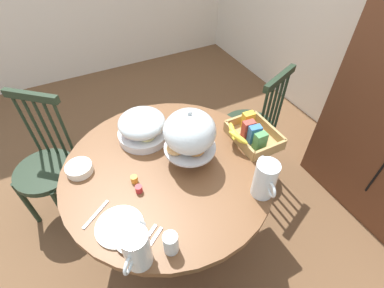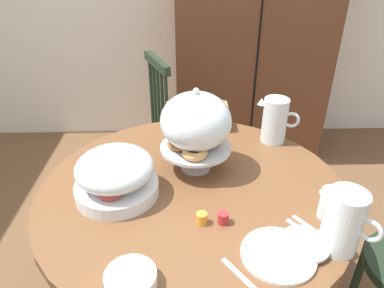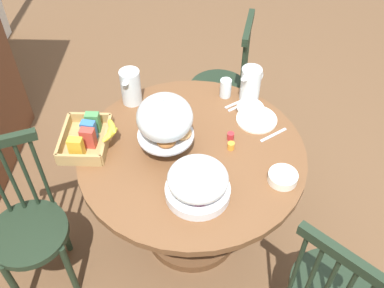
# 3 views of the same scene
# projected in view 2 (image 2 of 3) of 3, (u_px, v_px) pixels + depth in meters

# --- Properties ---
(wooden_armoire) EXTENTS (1.18, 0.60, 1.96)m
(wooden_armoire) POSITION_uv_depth(u_px,v_px,m) (252.00, 29.00, 2.58)
(wooden_armoire) COLOR brown
(wooden_armoire) RESTS_ON ground_plane
(dining_table) EXTENTS (1.15, 1.15, 0.74)m
(dining_table) POSITION_uv_depth(u_px,v_px,m) (193.00, 231.00, 1.45)
(dining_table) COLOR brown
(dining_table) RESTS_ON ground_plane
(windsor_chair_near_window) EXTENTS (0.43, 0.43, 0.97)m
(windsor_chair_near_window) POSITION_uv_depth(u_px,v_px,m) (140.00, 145.00, 2.18)
(windsor_chair_near_window) COLOR #1E2D1E
(windsor_chair_near_window) RESTS_ON ground_plane
(pastry_stand_with_dome) EXTENTS (0.28, 0.28, 0.34)m
(pastry_stand_with_dome) POSITION_uv_depth(u_px,v_px,m) (196.00, 124.00, 1.35)
(pastry_stand_with_dome) COLOR silver
(pastry_stand_with_dome) RESTS_ON dining_table
(fruit_platter_covered) EXTENTS (0.30, 0.30, 0.18)m
(fruit_platter_covered) POSITION_uv_depth(u_px,v_px,m) (115.00, 175.00, 1.26)
(fruit_platter_covered) COLOR silver
(fruit_platter_covered) RESTS_ON dining_table
(orange_juice_pitcher) EXTENTS (0.19, 0.11, 0.20)m
(orange_juice_pitcher) POSITION_uv_depth(u_px,v_px,m) (275.00, 122.00, 1.60)
(orange_juice_pitcher) COLOR silver
(orange_juice_pitcher) RESTS_ON dining_table
(milk_pitcher) EXTENTS (0.16, 0.15, 0.20)m
(milk_pitcher) POSITION_uv_depth(u_px,v_px,m) (342.00, 224.00, 1.03)
(milk_pitcher) COLOR silver
(milk_pitcher) RESTS_ON dining_table
(cereal_basket) EXTENTS (0.32, 0.30, 0.12)m
(cereal_basket) POSITION_uv_depth(u_px,v_px,m) (197.00, 116.00, 1.77)
(cereal_basket) COLOR tan
(cereal_basket) RESTS_ON dining_table
(china_plate_large) EXTENTS (0.22, 0.22, 0.01)m
(china_plate_large) POSITION_uv_depth(u_px,v_px,m) (278.00, 254.00, 1.04)
(china_plate_large) COLOR white
(china_plate_large) RESTS_ON dining_table
(china_plate_small) EXTENTS (0.15, 0.15, 0.01)m
(china_plate_small) POSITION_uv_depth(u_px,v_px,m) (304.00, 244.00, 1.06)
(china_plate_small) COLOR white
(china_plate_small) RESTS_ON china_plate_large
(cereal_bowl) EXTENTS (0.14, 0.14, 0.04)m
(cereal_bowl) POSITION_uv_depth(u_px,v_px,m) (131.00, 280.00, 0.94)
(cereal_bowl) COLOR white
(cereal_bowl) RESTS_ON dining_table
(drinking_glass) EXTENTS (0.06, 0.06, 0.11)m
(drinking_glass) POSITION_uv_depth(u_px,v_px,m) (329.00, 204.00, 1.17)
(drinking_glass) COLOR silver
(drinking_glass) RESTS_ON dining_table
(jam_jar_strawberry) EXTENTS (0.04, 0.04, 0.04)m
(jam_jar_strawberry) POSITION_uv_depth(u_px,v_px,m) (223.00, 218.00, 1.16)
(jam_jar_strawberry) COLOR #B7282D
(jam_jar_strawberry) RESTS_ON dining_table
(jam_jar_apricot) EXTENTS (0.04, 0.04, 0.04)m
(jam_jar_apricot) POSITION_uv_depth(u_px,v_px,m) (202.00, 218.00, 1.16)
(jam_jar_apricot) COLOR orange
(jam_jar_apricot) RESTS_ON dining_table
(table_knife) EXTENTS (0.11, 0.15, 0.01)m
(table_knife) POSITION_uv_depth(u_px,v_px,m) (308.00, 235.00, 1.12)
(table_knife) COLOR silver
(table_knife) RESTS_ON dining_table
(dinner_fork) EXTENTS (0.11, 0.15, 0.01)m
(dinner_fork) POSITION_uv_depth(u_px,v_px,m) (314.00, 231.00, 1.13)
(dinner_fork) COLOR silver
(dinner_fork) RESTS_ON dining_table
(soup_spoon) EXTENTS (0.11, 0.15, 0.01)m
(soup_spoon) POSITION_uv_depth(u_px,v_px,m) (243.00, 279.00, 0.97)
(soup_spoon) COLOR silver
(soup_spoon) RESTS_ON dining_table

